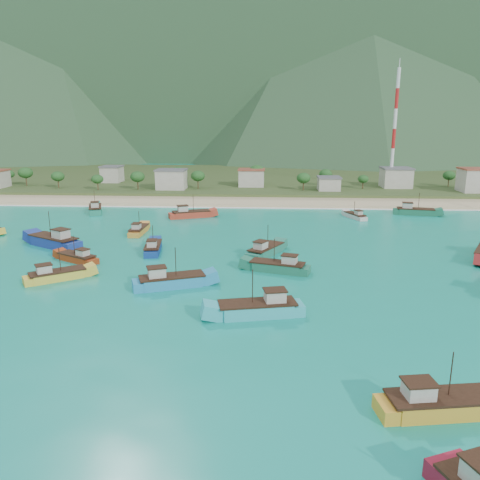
# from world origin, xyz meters

# --- Properties ---
(ground) EXTENTS (600.00, 600.00, 0.00)m
(ground) POSITION_xyz_m (0.00, 0.00, 0.00)
(ground) COLOR #0C8B75
(ground) RESTS_ON ground
(beach) EXTENTS (400.00, 18.00, 1.20)m
(beach) POSITION_xyz_m (0.00, 79.00, 0.00)
(beach) COLOR beige
(beach) RESTS_ON ground
(land) EXTENTS (400.00, 110.00, 2.40)m
(land) POSITION_xyz_m (0.00, 140.00, 0.00)
(land) COLOR #385123
(land) RESTS_ON ground
(surf_line) EXTENTS (400.00, 2.50, 0.08)m
(surf_line) POSITION_xyz_m (0.00, 69.50, 0.00)
(surf_line) COLOR white
(surf_line) RESTS_ON ground
(mountains) EXTENTS (1520.00, 440.00, 260.00)m
(mountains) POSITION_xyz_m (-18.31, 403.81, 106.83)
(mountains) COLOR slate
(mountains) RESTS_ON ground
(village) EXTENTS (210.74, 27.87, 7.63)m
(village) POSITION_xyz_m (14.76, 103.19, 4.73)
(village) COLOR beige
(village) RESTS_ON ground
(vegetation) EXTENTS (273.45, 25.82, 8.86)m
(vegetation) POSITION_xyz_m (-5.87, 102.98, 5.08)
(vegetation) COLOR #235623
(vegetation) RESTS_ON ground
(radio_tower) EXTENTS (1.20, 1.20, 41.86)m
(radio_tower) POSITION_xyz_m (46.56, 108.00, 22.53)
(radio_tower) COLOR red
(radio_tower) RESTS_ON ground
(boat_1) EXTENTS (9.51, 7.89, 5.69)m
(boat_1) POSITION_xyz_m (-32.68, 1.71, 0.64)
(boat_1) COLOR gold
(boat_1) RESTS_ON ground
(boat_7) EXTENTS (4.14, 9.78, 5.60)m
(boat_7) POSITION_xyz_m (-21.17, 19.43, 0.62)
(boat_7) COLOR navy
(boat_7) RESTS_ON ground
(boat_9) EXTENTS (7.75, 10.62, 6.17)m
(boat_9) POSITION_xyz_m (0.97, 18.48, 0.73)
(boat_9) COLOR #20715A
(boat_9) RESTS_ON ground
(boat_10) EXTENTS (11.95, 5.73, 6.79)m
(boat_10) POSITION_xyz_m (0.30, -10.74, 0.84)
(boat_10) COLOR #2FB0BB
(boat_10) RESTS_ON ground
(boat_11) EXTENTS (10.80, 5.85, 6.12)m
(boat_11) POSITION_xyz_m (3.25, 8.26, 0.72)
(boat_11) COLOR #1E6D52
(boat_11) RESTS_ON ground
(boat_12) EXTENTS (2.72, 9.21, 5.44)m
(boat_12) POSITION_xyz_m (-28.22, 34.78, 0.60)
(boat_12) COLOR orange
(boat_12) RESTS_ON ground
(boat_13) EXTENTS (11.56, 7.23, 6.58)m
(boat_13) POSITION_xyz_m (-19.38, 53.77, 0.80)
(boat_13) COLOR #AE3522
(boat_13) RESTS_ON ground
(boat_16) EXTENTS (10.91, 4.70, 6.24)m
(boat_16) POSITION_xyz_m (16.36, -31.17, 0.74)
(boat_16) COLOR gold
(boat_16) RESTS_ON ground
(boat_20) EXTENTS (13.18, 9.80, 7.68)m
(boat_20) POSITION_xyz_m (-42.28, 22.11, 1.00)
(boat_20) COLOR navy
(boat_20) RESTS_ON ground
(boat_22) EXTENTS (8.91, 6.58, 5.19)m
(boat_22) POSITION_xyz_m (-33.40, 12.05, 0.55)
(boat_22) COLOR #933211
(boat_22) RESTS_ON ground
(boat_24) EXTENTS (6.74, 11.43, 6.48)m
(boat_24) POSITION_xyz_m (-47.49, 59.63, 0.79)
(boat_24) COLOR #1F7F63
(boat_24) RESTS_ON ground
(boat_25) EXTENTS (11.68, 7.12, 6.64)m
(boat_25) POSITION_xyz_m (-13.57, -0.45, 0.81)
(boat_25) COLOR #238ABE
(boat_25) RESTS_ON ground
(boat_27) EXTENTS (5.31, 8.54, 4.86)m
(boat_27) POSITION_xyz_m (24.56, 55.40, 0.49)
(boat_27) COLOR beige
(boat_27) RESTS_ON ground
(boat_28) EXTENTS (11.41, 5.25, 6.49)m
(boat_28) POSITION_xyz_m (41.80, 61.40, 0.79)
(boat_28) COLOR #1B6749
(boat_28) RESTS_ON ground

